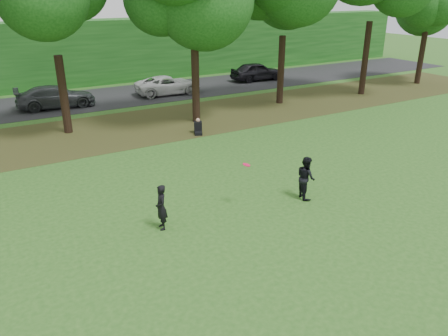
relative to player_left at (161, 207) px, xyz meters
name	(u,v)px	position (x,y,z in m)	size (l,w,h in m)	color
ground	(259,231)	(2.62, -1.71, -0.76)	(120.00, 120.00, 0.00)	#255219
leaf_litter	(127,128)	(2.62, 11.29, -0.75)	(60.00, 7.00, 0.01)	#463219
street	(90,100)	(2.62, 19.29, -0.75)	(70.00, 7.00, 0.02)	black
far_hedge	(67,54)	(2.62, 25.29, 1.74)	(70.00, 3.00, 5.00)	#154714
player_left	(161,207)	(0.00, 0.00, 0.00)	(0.55, 0.36, 1.52)	black
player_right	(306,177)	(5.50, -0.55, 0.05)	(0.79, 0.61, 1.62)	black
parked_cars	(87,93)	(2.22, 18.25, -0.04)	(38.66, 3.54, 1.53)	black
frisbee	(246,165)	(3.19, -0.06, 0.85)	(0.37, 0.38, 0.12)	#EC134D
seated_person	(198,128)	(5.65, 8.47, -0.45)	(0.67, 0.83, 0.83)	black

